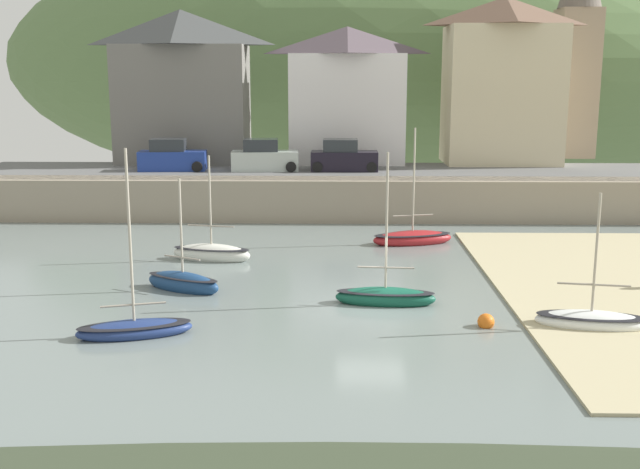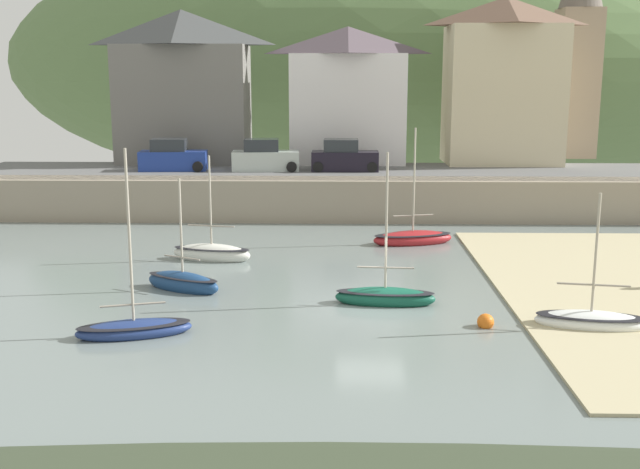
# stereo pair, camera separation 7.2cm
# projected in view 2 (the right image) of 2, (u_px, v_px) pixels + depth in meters

# --- Properties ---
(ground) EXTENTS (48.00, 41.00, 0.61)m
(ground) POSITION_uv_depth(u_px,v_px,m) (446.00, 420.00, 18.38)
(ground) COLOR slate
(quay_seawall) EXTENTS (48.00, 9.40, 2.40)m
(quay_seawall) POSITION_uv_depth(u_px,v_px,m) (359.00, 195.00, 44.65)
(quay_seawall) COLOR gray
(quay_seawall) RESTS_ON ground
(hillside_backdrop) EXTENTS (80.00, 44.00, 27.15)m
(hillside_backdrop) POSITION_uv_depth(u_px,v_px,m) (399.00, 62.00, 79.76)
(hillside_backdrop) COLOR #5B7947
(hillside_backdrop) RESTS_ON ground
(waterfront_building_left) EXTENTS (8.86, 4.81, 10.01)m
(waterfront_building_left) POSITION_uv_depth(u_px,v_px,m) (183.00, 86.00, 51.19)
(waterfront_building_left) COLOR slate
(waterfront_building_left) RESTS_ON ground
(waterfront_building_centre) EXTENTS (7.87, 4.39, 8.91)m
(waterfront_building_centre) POSITION_uv_depth(u_px,v_px,m) (348.00, 94.00, 51.05)
(waterfront_building_centre) COLOR white
(waterfront_building_centre) RESTS_ON ground
(waterfront_building_right) EXTENTS (7.67, 5.36, 10.76)m
(waterfront_building_right) POSITION_uv_depth(u_px,v_px,m) (503.00, 80.00, 50.64)
(waterfront_building_right) COLOR beige
(waterfront_building_right) RESTS_ON ground
(church_with_spire) EXTENTS (3.00, 3.00, 16.06)m
(church_with_spire) POSITION_uv_depth(u_px,v_px,m) (578.00, 39.00, 53.84)
(church_with_spire) COLOR gray
(church_with_spire) RESTS_ON ground
(sailboat_blue_trim) EXTENTS (3.79, 1.85, 4.71)m
(sailboat_blue_trim) POSITION_uv_depth(u_px,v_px,m) (591.00, 321.00, 25.43)
(sailboat_blue_trim) COLOR white
(sailboat_blue_trim) RESTS_ON ground
(sailboat_tall_mast) EXTENTS (3.78, 1.78, 4.96)m
(sailboat_tall_mast) POSITION_uv_depth(u_px,v_px,m) (212.00, 253.00, 34.82)
(sailboat_tall_mast) COLOR silver
(sailboat_tall_mast) RESTS_ON ground
(sailboat_white_hull) EXTENTS (4.27, 2.30, 5.91)m
(sailboat_white_hull) POSITION_uv_depth(u_px,v_px,m) (413.00, 238.00, 38.16)
(sailboat_white_hull) COLOR maroon
(sailboat_white_hull) RESTS_ON ground
(dinghy_open_wooden) EXTENTS (3.38, 2.33, 4.61)m
(dinghy_open_wooden) POSITION_uv_depth(u_px,v_px,m) (183.00, 282.00, 29.94)
(dinghy_open_wooden) COLOR navy
(dinghy_open_wooden) RESTS_ON ground
(rowboat_small_beached) EXTENTS (3.87, 2.16, 6.18)m
(rowboat_small_beached) POSITION_uv_depth(u_px,v_px,m) (134.00, 328.00, 24.73)
(rowboat_small_beached) COLOR navy
(rowboat_small_beached) RESTS_ON ground
(sailboat_nearest_shore) EXTENTS (3.74, 1.36, 5.74)m
(sailboat_nearest_shore) POSITION_uv_depth(u_px,v_px,m) (385.00, 296.00, 28.14)
(sailboat_nearest_shore) COLOR #13523D
(sailboat_nearest_shore) RESTS_ON ground
(parked_car_near_slipway) EXTENTS (4.21, 1.99, 1.95)m
(parked_car_near_slipway) POSITION_uv_depth(u_px,v_px,m) (172.00, 157.00, 47.66)
(parked_car_near_slipway) COLOR navy
(parked_car_near_slipway) RESTS_ON ground
(parked_car_by_wall) EXTENTS (4.20, 1.95, 1.95)m
(parked_car_by_wall) POSITION_uv_depth(u_px,v_px,m) (265.00, 158.00, 47.53)
(parked_car_by_wall) COLOR #B0BCB6
(parked_car_by_wall) RESTS_ON ground
(parked_car_end_of_row) EXTENTS (4.11, 1.82, 1.95)m
(parked_car_end_of_row) POSITION_uv_depth(u_px,v_px,m) (344.00, 158.00, 47.42)
(parked_car_end_of_row) COLOR black
(parked_car_end_of_row) RESTS_ON ground
(mooring_buoy) EXTENTS (0.57, 0.57, 0.57)m
(mooring_buoy) POSITION_uv_depth(u_px,v_px,m) (486.00, 322.00, 25.60)
(mooring_buoy) COLOR orange
(mooring_buoy) RESTS_ON ground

